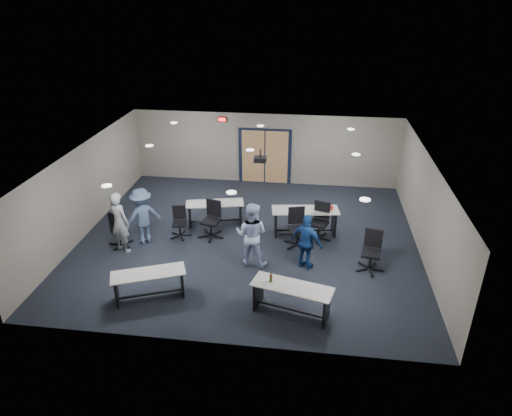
# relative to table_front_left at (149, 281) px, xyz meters

# --- Properties ---
(floor) EXTENTS (10.00, 10.00, 0.00)m
(floor) POSITION_rel_table_front_left_xyz_m (1.97, 3.12, -0.49)
(floor) COLOR black
(floor) RESTS_ON ground
(back_wall) EXTENTS (10.00, 0.04, 2.70)m
(back_wall) POSITION_rel_table_front_left_xyz_m (1.97, 7.62, 0.86)
(back_wall) COLOR gray
(back_wall) RESTS_ON floor
(front_wall) EXTENTS (10.00, 0.04, 2.70)m
(front_wall) POSITION_rel_table_front_left_xyz_m (1.97, -1.38, 0.86)
(front_wall) COLOR gray
(front_wall) RESTS_ON floor
(left_wall) EXTENTS (0.04, 9.00, 2.70)m
(left_wall) POSITION_rel_table_front_left_xyz_m (-3.03, 3.12, 0.86)
(left_wall) COLOR gray
(left_wall) RESTS_ON floor
(right_wall) EXTENTS (0.04, 9.00, 2.70)m
(right_wall) POSITION_rel_table_front_left_xyz_m (6.97, 3.12, 0.86)
(right_wall) COLOR gray
(right_wall) RESTS_ON floor
(ceiling) EXTENTS (10.00, 9.00, 0.04)m
(ceiling) POSITION_rel_table_front_left_xyz_m (1.97, 3.12, 2.21)
(ceiling) COLOR silver
(ceiling) RESTS_ON back_wall
(double_door) EXTENTS (2.00, 0.07, 2.20)m
(double_door) POSITION_rel_table_front_left_xyz_m (1.97, 7.59, 0.56)
(double_door) COLOR black
(double_door) RESTS_ON back_wall
(exit_sign) EXTENTS (0.32, 0.07, 0.18)m
(exit_sign) POSITION_rel_table_front_left_xyz_m (0.37, 7.57, 1.96)
(exit_sign) COLOR black
(exit_sign) RESTS_ON back_wall
(ceiling_projector) EXTENTS (0.35, 0.32, 0.37)m
(ceiling_projector) POSITION_rel_table_front_left_xyz_m (2.27, 3.62, 1.92)
(ceiling_projector) COLOR black
(ceiling_projector) RESTS_ON ceiling
(ceiling_can_lights) EXTENTS (6.24, 5.74, 0.02)m
(ceiling_can_lights) POSITION_rel_table_front_left_xyz_m (1.97, 3.37, 2.18)
(ceiling_can_lights) COLOR silver
(ceiling_can_lights) RESTS_ON ceiling
(table_front_left) EXTENTS (1.85, 1.21, 0.71)m
(table_front_left) POSITION_rel_table_front_left_xyz_m (0.00, 0.00, 0.00)
(table_front_left) COLOR #B0AEA7
(table_front_left) RESTS_ON floor
(table_front_right) EXTENTS (1.96, 1.06, 1.04)m
(table_front_right) POSITION_rel_table_front_left_xyz_m (3.46, -0.15, 0.03)
(table_front_right) COLOR #B0AEA7
(table_front_right) RESTS_ON floor
(table_back_left) EXTENTS (1.90, 1.00, 0.73)m
(table_back_left) POSITION_rel_table_front_left_xyz_m (0.78, 4.00, 0.01)
(table_back_left) COLOR #B0AEA7
(table_back_left) RESTS_ON floor
(table_back_right) EXTENTS (2.09, 0.94, 0.95)m
(table_back_right) POSITION_rel_table_front_left_xyz_m (3.65, 3.72, 0.07)
(table_back_right) COLOR #B0AEA7
(table_back_right) RESTS_ON floor
(chair_back_a) EXTENTS (0.70, 0.70, 0.95)m
(chair_back_a) POSITION_rel_table_front_left_xyz_m (-0.12, 3.04, -0.01)
(chair_back_a) COLOR black
(chair_back_a) RESTS_ON floor
(chair_back_b) EXTENTS (0.88, 0.88, 1.15)m
(chair_back_b) POSITION_rel_table_front_left_xyz_m (0.84, 3.13, 0.09)
(chair_back_b) COLOR black
(chair_back_b) RESTS_ON floor
(chair_back_c) EXTENTS (0.89, 0.89, 1.15)m
(chair_back_c) POSITION_rel_table_front_left_xyz_m (3.46, 2.95, 0.09)
(chair_back_c) COLOR black
(chair_back_c) RESTS_ON floor
(chair_back_d) EXTENTS (0.91, 0.91, 1.15)m
(chair_back_d) POSITION_rel_table_front_left_xyz_m (4.07, 3.42, 0.09)
(chair_back_d) COLOR black
(chair_back_d) RESTS_ON floor
(chair_loose_left) EXTENTS (0.91, 0.91, 1.02)m
(chair_loose_left) POSITION_rel_table_front_left_xyz_m (-1.70, 2.30, 0.02)
(chair_loose_left) COLOR black
(chair_loose_left) RESTS_ON floor
(chair_loose_right) EXTENTS (0.83, 0.83, 1.13)m
(chair_loose_right) POSITION_rel_table_front_left_xyz_m (5.46, 1.92, 0.08)
(chair_loose_right) COLOR black
(chair_loose_right) RESTS_ON floor
(person_gray) EXTENTS (0.79, 0.67, 1.83)m
(person_gray) POSITION_rel_table_front_left_xyz_m (-1.53, 2.03, 0.43)
(person_gray) COLOR gray
(person_gray) RESTS_ON floor
(person_lightblue) EXTENTS (0.98, 0.82, 1.82)m
(person_lightblue) POSITION_rel_table_front_left_xyz_m (2.26, 1.83, 0.42)
(person_lightblue) COLOR #B8C7F4
(person_lightblue) RESTS_ON floor
(person_navy) EXTENTS (1.00, 0.81, 1.59)m
(person_navy) POSITION_rel_table_front_left_xyz_m (3.74, 1.81, 0.31)
(person_navy) COLOR navy
(person_navy) RESTS_ON floor
(person_back) EXTENTS (1.26, 1.22, 1.73)m
(person_back) POSITION_rel_table_front_left_xyz_m (-1.07, 2.57, 0.38)
(person_back) COLOR #455A7D
(person_back) RESTS_ON floor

